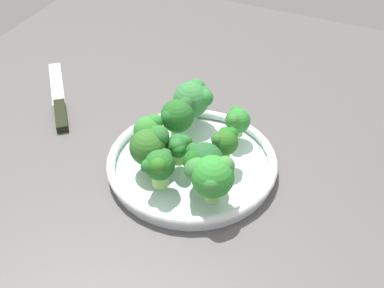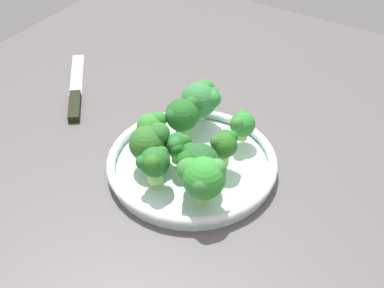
# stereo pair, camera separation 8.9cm
# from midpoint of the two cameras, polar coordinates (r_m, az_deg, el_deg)

# --- Properties ---
(ground_plane) EXTENTS (1.30, 1.30, 0.03)m
(ground_plane) POSITION_cam_midpoint_polar(r_m,az_deg,el_deg) (0.95, 4.07, -2.73)
(ground_plane) COLOR #575454
(bowl) EXTENTS (0.30, 0.30, 0.03)m
(bowl) POSITION_cam_midpoint_polar(r_m,az_deg,el_deg) (0.92, 2.77, -2.25)
(bowl) COLOR silver
(bowl) RESTS_ON ground_plane
(broccoli_floret_0) EXTENTS (0.05, 0.05, 0.06)m
(broccoli_floret_0) POSITION_cam_midpoint_polar(r_m,az_deg,el_deg) (0.92, -1.67, 1.78)
(broccoli_floret_0) COLOR #A1CF6D
(broccoli_floret_0) RESTS_ON bowl
(broccoli_floret_1) EXTENTS (0.05, 0.04, 0.06)m
(broccoli_floret_1) POSITION_cam_midpoint_polar(r_m,az_deg,el_deg) (0.87, 6.45, -0.13)
(broccoli_floret_1) COLOR #A0C961
(broccoli_floret_1) RESTS_ON bowl
(broccoli_floret_2) EXTENTS (0.07, 0.07, 0.07)m
(broccoli_floret_2) POSITION_cam_midpoint_polar(r_m,az_deg,el_deg) (0.83, 3.69, -2.18)
(broccoli_floret_2) COLOR #7EB258
(broccoli_floret_2) RESTS_ON bowl
(broccoli_floret_3) EXTENTS (0.07, 0.07, 0.08)m
(broccoli_floret_3) POSITION_cam_midpoint_polar(r_m,az_deg,el_deg) (0.97, 3.70, 4.86)
(broccoli_floret_3) COLOR #7FC45E
(broccoli_floret_3) RESTS_ON bowl
(broccoli_floret_4) EXTENTS (0.07, 0.06, 0.07)m
(broccoli_floret_4) POSITION_cam_midpoint_polar(r_m,az_deg,el_deg) (0.88, -1.65, 0.16)
(broccoli_floret_4) COLOR #9EDB63
(broccoli_floret_4) RESTS_ON bowl
(broccoli_floret_5) EXTENTS (0.05, 0.05, 0.06)m
(broccoli_floret_5) POSITION_cam_midpoint_polar(r_m,az_deg,el_deg) (0.84, -1.09, -2.18)
(broccoli_floret_5) COLOR #92CB62
(broccoli_floret_5) RESTS_ON bowl
(broccoli_floret_6) EXTENTS (0.07, 0.08, 0.08)m
(broccoli_floret_6) POSITION_cam_midpoint_polar(r_m,az_deg,el_deg) (0.80, 4.33, -3.77)
(broccoli_floret_6) COLOR #8ABF67
(broccoli_floret_6) RESTS_ON bowl
(broccoli_floret_7) EXTENTS (0.05, 0.05, 0.05)m
(broccoli_floret_7) POSITION_cam_midpoint_polar(r_m,az_deg,el_deg) (0.94, 8.14, 2.04)
(broccoli_floret_7) COLOR #A2D16E
(broccoli_floret_7) RESTS_ON bowl
(broccoli_floret_8) EXTENTS (0.05, 0.04, 0.06)m
(broccoli_floret_8) POSITION_cam_midpoint_polar(r_m,az_deg,el_deg) (0.87, 1.36, -0.30)
(broccoli_floret_8) COLOR #8ED663
(broccoli_floret_8) RESTS_ON bowl
(broccoli_floret_9) EXTENTS (0.06, 0.06, 0.07)m
(broccoli_floret_9) POSITION_cam_midpoint_polar(r_m,az_deg,el_deg) (0.93, 1.62, 3.06)
(broccoli_floret_9) COLOR #95C869
(broccoli_floret_9) RESTS_ON bowl
(knife) EXTENTS (0.22, 0.19, 0.01)m
(knife) POSITION_cam_midpoint_polar(r_m,az_deg,el_deg) (1.12, -10.37, 5.23)
(knife) COLOR silver
(knife) RESTS_ON ground_plane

